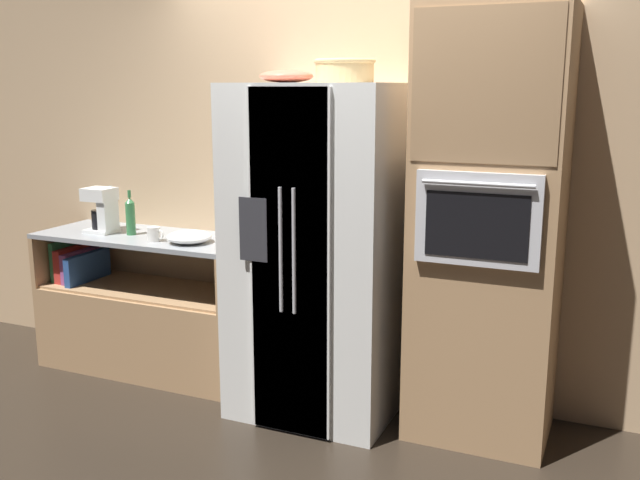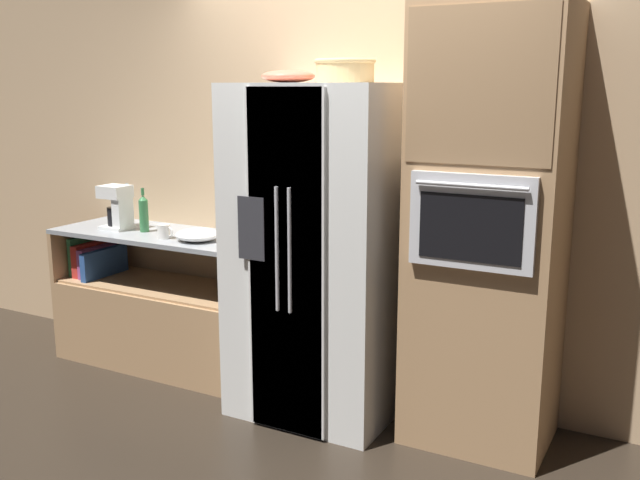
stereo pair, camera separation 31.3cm
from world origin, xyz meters
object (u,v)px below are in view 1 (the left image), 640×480
mug (154,234)px  wicker_basket (345,70)px  bottle_tall (130,216)px  fruit_bowl (286,76)px  coffee_maker (103,209)px  mixing_bowl (189,237)px  refrigerator (319,252)px  wall_oven (488,229)px  bottle_short (112,210)px

mug → wicker_basket: bearing=0.7°
bottle_tall → fruit_bowl: bearing=-6.4°
bottle_tall → coffee_maker: 0.21m
bottle_tall → mixing_bowl: size_ratio=1.05×
fruit_bowl → refrigerator: bearing=20.9°
fruit_bowl → mug: (-0.94, 0.03, -0.95)m
wall_oven → mixing_bowl: (-1.81, -0.07, -0.18)m
refrigerator → mixing_bowl: size_ratio=6.76×
wall_oven → mug: size_ratio=19.75×
refrigerator → bottle_short: size_ratio=6.47×
wall_oven → fruit_bowl: size_ratio=7.74×
mug → fruit_bowl: bearing=-1.7°
bottle_tall → mixing_bowl: 0.49m
wicker_basket → mixing_bowl: (-1.04, 0.04, -0.99)m
mixing_bowl → wicker_basket: bearing=-2.0°
bottle_tall → coffee_maker: (-0.20, -0.02, 0.04)m
wicker_basket → refrigerator: bearing=173.6°
bottle_tall → bottle_short: 0.28m
bottle_tall → coffee_maker: bearing=-173.7°
wall_oven → bottle_tall: bearing=-179.6°
refrigerator → mixing_bowl: (-0.88, 0.02, 0.01)m
refrigerator → mixing_bowl: 0.88m
refrigerator → wicker_basket: bearing=-6.4°
wicker_basket → coffee_maker: wicker_basket is taller
fruit_bowl → bottle_tall: size_ratio=1.00×
wall_oven → coffee_maker: wall_oven is taller
coffee_maker → mixing_bowl: bearing=-2.5°
wall_oven → bottle_tall: size_ratio=7.75×
fruit_bowl → bottle_short: 1.71m
wicker_basket → bottle_tall: size_ratio=1.11×
fruit_bowl → bottle_short: (-1.45, 0.26, -0.87)m
mixing_bowl → coffee_maker: size_ratio=0.93×
bottle_tall → bottle_short: bottle_tall is taller
bottle_tall → mug: (0.26, -0.10, -0.08)m
coffee_maker → wall_oven: bearing=0.9°
bottle_short → mixing_bowl: 0.76m
fruit_bowl → wicker_basket: bearing=7.9°
wall_oven → wicker_basket: size_ratio=6.97×
refrigerator → wall_oven: size_ratio=0.83×
bottle_short → mug: size_ratio=2.54×
refrigerator → coffee_maker: refrigerator is taller
coffee_maker → refrigerator: bearing=-1.8°
refrigerator → bottle_tall: bearing=177.0°
refrigerator → mixing_bowl: bearing=178.7°
bottle_short → fruit_bowl: bearing=-10.1°
refrigerator → mug: size_ratio=16.41×
mug → bottle_short: bearing=155.8°
wicker_basket → mixing_bowl: bearing=178.0°
coffee_maker → bottle_tall: bearing=6.3°
bottle_short → mixing_bowl: bearing=-13.5°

